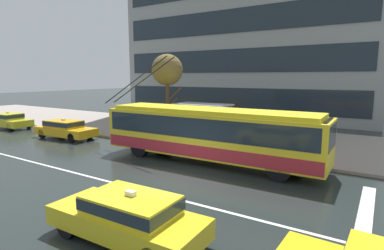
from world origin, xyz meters
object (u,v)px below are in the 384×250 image
at_px(pedestrian_at_shelter, 223,119).
at_px(pedestrian_walking_past, 241,123).
at_px(street_tree_bare, 167,71).
at_px(pedestrian_approaching_curb, 227,116).
at_px(taxi_far_behind, 9,120).
at_px(taxi_queued_behind_bus, 65,128).
at_px(trolleybus, 209,133).
at_px(bus_shelter, 204,113).
at_px(taxi_oncoming_near, 128,215).

height_order(pedestrian_at_shelter, pedestrian_walking_past, pedestrian_at_shelter).
bearing_deg(street_tree_bare, pedestrian_approaching_curb, 19.68).
bearing_deg(street_tree_bare, pedestrian_walking_past, -6.20).
xyz_separation_m(taxi_far_behind, pedestrian_approaching_curb, (18.32, 4.43, 1.10)).
bearing_deg(taxi_queued_behind_bus, pedestrian_approaching_curb, 23.54).
height_order(pedestrian_at_shelter, street_tree_bare, street_tree_bare).
xyz_separation_m(trolleybus, pedestrian_at_shelter, (-0.99, 3.57, 0.20)).
bearing_deg(taxi_far_behind, bus_shelter, 10.90).
bearing_deg(taxi_oncoming_near, pedestrian_at_shelter, 104.27).
xyz_separation_m(trolleybus, taxi_queued_behind_bus, (-11.68, -0.04, -0.82)).
bearing_deg(trolleybus, pedestrian_approaching_curb, 104.37).
bearing_deg(pedestrian_at_shelter, taxi_queued_behind_bus, -161.33).
xyz_separation_m(taxi_oncoming_near, street_tree_bare, (-6.87, 10.98, 4.00)).
distance_m(bus_shelter, pedestrian_walking_past, 3.03).
bearing_deg(trolleybus, taxi_queued_behind_bus, -179.80).
relative_size(bus_shelter, pedestrian_at_shelter, 1.83).
bearing_deg(taxi_far_behind, taxi_oncoming_near, -20.30).
relative_size(taxi_queued_behind_bus, taxi_oncoming_near, 1.07).
xyz_separation_m(trolleybus, bus_shelter, (-2.24, 3.42, 0.51)).
xyz_separation_m(taxi_queued_behind_bus, pedestrian_approaching_curb, (10.51, 4.58, 1.10)).
relative_size(taxi_far_behind, street_tree_bare, 0.75).
height_order(trolleybus, taxi_oncoming_near, trolleybus).
distance_m(pedestrian_at_shelter, pedestrian_approaching_curb, 0.99).
bearing_deg(street_tree_bare, trolleybus, -32.66).
xyz_separation_m(pedestrian_walking_past, street_tree_bare, (-5.61, 0.61, 2.96)).
relative_size(trolleybus, taxi_far_behind, 2.99).
height_order(bus_shelter, street_tree_bare, street_tree_bare).
xyz_separation_m(pedestrian_at_shelter, pedestrian_walking_past, (1.63, -1.00, 0.02)).
xyz_separation_m(taxi_oncoming_near, pedestrian_walking_past, (-1.26, 10.37, 1.04)).
bearing_deg(taxi_oncoming_near, pedestrian_walking_past, 96.91).
distance_m(taxi_far_behind, street_tree_bare, 15.37).
height_order(trolleybus, street_tree_bare, street_tree_bare).
bearing_deg(pedestrian_walking_past, taxi_far_behind, -173.02).
xyz_separation_m(trolleybus, street_tree_bare, (-4.96, 3.18, 3.18)).
distance_m(pedestrian_at_shelter, pedestrian_walking_past, 1.92).
xyz_separation_m(bus_shelter, pedestrian_approaching_curb, (1.08, 1.11, -0.22)).
distance_m(taxi_far_behind, pedestrian_approaching_curb, 18.88).
xyz_separation_m(taxi_far_behind, bus_shelter, (17.23, 3.32, 1.33)).
distance_m(taxi_far_behind, pedestrian_walking_past, 20.30).
relative_size(taxi_oncoming_near, pedestrian_at_shelter, 2.28).
height_order(pedestrian_at_shelter, pedestrian_approaching_curb, pedestrian_approaching_curb).
distance_m(taxi_queued_behind_bus, taxi_oncoming_near, 15.64).
height_order(taxi_far_behind, street_tree_bare, street_tree_bare).
xyz_separation_m(taxi_far_behind, street_tree_bare, (14.52, 3.08, 4.00)).
relative_size(pedestrian_approaching_curb, pedestrian_walking_past, 1.04).
height_order(taxi_far_behind, bus_shelter, bus_shelter).
height_order(pedestrian_approaching_curb, street_tree_bare, street_tree_bare).
relative_size(pedestrian_walking_past, street_tree_bare, 0.34).
distance_m(taxi_oncoming_near, street_tree_bare, 13.56).
relative_size(trolleybus, street_tree_bare, 2.25).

